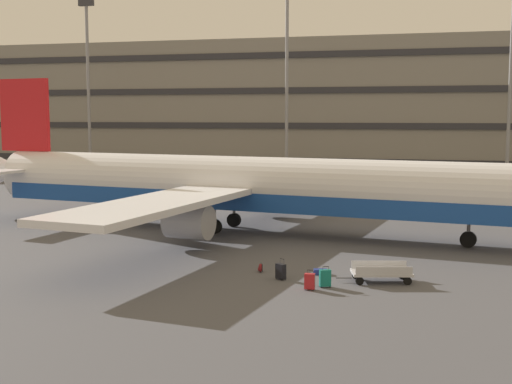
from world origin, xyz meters
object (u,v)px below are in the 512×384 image
airliner (239,186)px  suitcase_upright (320,272)px  backpack_teal (260,268)px  suitcase_red (325,278)px  suitcase_purple (310,281)px  suitcase_navy (281,271)px  baggage_cart (381,273)px

airliner → suitcase_upright: airliner is taller
suitcase_upright → backpack_teal: 2.82m
suitcase_red → suitcase_purple: bearing=-133.0°
suitcase_navy → suitcase_upright: size_ratio=1.36×
suitcase_navy → backpack_teal: size_ratio=2.09×
suitcase_purple → baggage_cart: size_ratio=0.25×
airliner → suitcase_purple: (6.90, -13.37, -2.50)m
suitcase_navy → baggage_cart: suitcase_navy is taller
airliner → suitcase_navy: bearing=-65.9°
suitcase_purple → baggage_cart: 3.54m
suitcase_purple → backpack_teal: (-2.82, 2.69, -0.18)m
suitcase_red → backpack_teal: size_ratio=2.05×
suitcase_purple → suitcase_red: suitcase_red is taller
suitcase_upright → airliner: bearing=123.4°
suitcase_upright → baggage_cart: baggage_cart is taller
suitcase_navy → airliner: bearing=114.1°
suitcase_navy → suitcase_red: 2.31m
airliner → suitcase_red: (7.46, -12.77, -2.47)m
suitcase_red → baggage_cart: 2.74m
suitcase_purple → backpack_teal: size_ratio=1.87×
suitcase_navy → suitcase_purple: (1.57, -1.49, -0.01)m
airliner → baggage_cart: airliner is taller
suitcase_navy → baggage_cart: (4.40, 0.66, 0.04)m
backpack_teal → suitcase_red: bearing=-31.7°
suitcase_upright → baggage_cart: 2.95m
airliner → suitcase_upright: size_ratio=59.48×
suitcase_red → backpack_teal: 3.98m
suitcase_purple → suitcase_red: 0.82m
airliner → suitcase_red: 15.00m
backpack_teal → baggage_cart: baggage_cart is taller
suitcase_red → backpack_teal: bearing=148.3°
suitcase_navy → suitcase_upright: 2.13m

